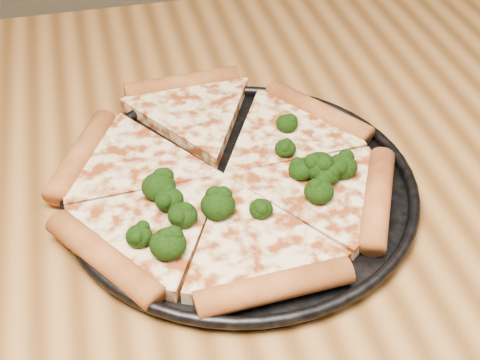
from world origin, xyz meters
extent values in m
cube|color=#97612E|center=(0.00, 0.00, 0.73)|extent=(1.20, 0.90, 0.04)
cube|color=brown|center=(0.54, 0.39, 0.35)|extent=(0.06, 0.06, 0.71)
cylinder|color=black|center=(0.08, 0.04, 0.75)|extent=(0.32, 0.32, 0.01)
torus|color=black|center=(0.08, 0.04, 0.76)|extent=(0.33, 0.33, 0.01)
cylinder|color=#BE662F|center=(0.18, 0.13, 0.77)|extent=(0.09, 0.12, 0.02)
cylinder|color=#BE662F|center=(0.05, 0.21, 0.77)|extent=(0.13, 0.03, 0.02)
cylinder|color=#BE662F|center=(-0.06, 0.11, 0.77)|extent=(0.08, 0.12, 0.02)
cylinder|color=#BE662F|center=(-0.05, -0.03, 0.77)|extent=(0.09, 0.12, 0.02)
cylinder|color=#BE662F|center=(0.07, -0.09, 0.77)|extent=(0.13, 0.03, 0.02)
cylinder|color=#BE662F|center=(0.19, -0.01, 0.77)|extent=(0.08, 0.12, 0.02)
ellipsoid|color=black|center=(0.13, 0.06, 0.77)|extent=(0.02, 0.02, 0.02)
ellipsoid|color=black|center=(0.15, 0.02, 0.78)|extent=(0.02, 0.02, 0.02)
ellipsoid|color=black|center=(0.00, 0.03, 0.78)|extent=(0.03, 0.03, 0.02)
ellipsoid|color=black|center=(0.05, 0.00, 0.78)|extent=(0.03, 0.03, 0.02)
ellipsoid|color=black|center=(0.14, 0.00, 0.78)|extent=(0.03, 0.03, 0.02)
ellipsoid|color=black|center=(0.14, 0.10, 0.78)|extent=(0.02, 0.02, 0.02)
ellipsoid|color=black|center=(0.01, 0.02, 0.78)|extent=(0.03, 0.03, 0.02)
ellipsoid|color=black|center=(0.15, 0.03, 0.78)|extent=(0.03, 0.03, 0.02)
ellipsoid|color=black|center=(0.13, 0.03, 0.78)|extent=(0.02, 0.02, 0.02)
ellipsoid|color=black|center=(0.02, -0.01, 0.78)|extent=(0.03, 0.03, 0.02)
ellipsoid|color=black|center=(-0.02, -0.02, 0.78)|extent=(0.02, 0.02, 0.02)
ellipsoid|color=black|center=(0.17, 0.02, 0.78)|extent=(0.03, 0.03, 0.02)
ellipsoid|color=black|center=(0.00, -0.04, 0.78)|extent=(0.03, 0.03, 0.02)
ellipsoid|color=black|center=(0.08, -0.01, 0.77)|extent=(0.02, 0.02, 0.02)
camera|label=1|loc=(-0.03, -0.43, 1.17)|focal=51.49mm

